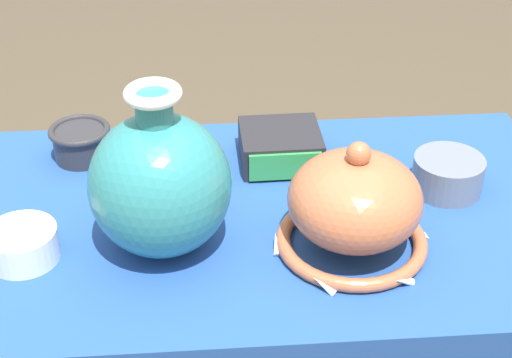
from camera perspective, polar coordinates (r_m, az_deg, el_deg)
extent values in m
cylinder|color=brown|center=(1.75, -15.87, -8.27)|extent=(0.04, 0.04, 0.67)
cylinder|color=brown|center=(1.80, 14.61, -6.80)|extent=(0.04, 0.04, 0.67)
cube|color=brown|center=(1.30, 0.29, -3.11)|extent=(1.03, 0.58, 0.03)
cube|color=#234C9E|center=(1.29, 0.29, -2.47)|extent=(1.05, 0.60, 0.01)
ellipsoid|color=teal|center=(1.17, -6.99, -0.45)|extent=(0.21, 0.21, 0.22)
cylinder|color=teal|center=(1.10, -7.43, 5.09)|extent=(0.05, 0.05, 0.05)
torus|color=white|center=(1.09, -7.52, 6.19)|extent=(0.08, 0.08, 0.02)
torus|color=#BC6642|center=(1.22, 6.96, -4.45)|extent=(0.23, 0.23, 0.02)
ellipsoid|color=#BC6642|center=(1.18, 7.20, -1.51)|extent=(0.20, 0.20, 0.14)
sphere|color=#BC6642|center=(1.13, 7.48, 1.82)|extent=(0.04, 0.04, 0.04)
cone|color=white|center=(1.25, 12.25, -4.13)|extent=(0.01, 0.04, 0.03)
cone|color=white|center=(1.31, 8.68, -1.61)|extent=(0.04, 0.03, 0.03)
cone|color=white|center=(1.29, 3.61, -1.85)|extent=(0.04, 0.03, 0.03)
cone|color=white|center=(1.21, 1.48, -4.74)|extent=(0.01, 0.04, 0.03)
cone|color=white|center=(1.13, 4.95, -7.73)|extent=(0.04, 0.03, 0.03)
cone|color=white|center=(1.16, 10.72, -7.33)|extent=(0.04, 0.03, 0.03)
cube|color=#232328|center=(1.41, 1.78, 2.39)|extent=(0.14, 0.13, 0.06)
cube|color=green|center=(1.35, 2.13, 0.91)|extent=(0.13, 0.01, 0.05)
cylinder|color=#2D2D33|center=(1.45, -12.61, 2.50)|extent=(0.10, 0.10, 0.06)
torus|color=#2D2D33|center=(1.44, -12.74, 3.47)|extent=(0.11, 0.11, 0.01)
cylinder|color=white|center=(1.23, -16.63, -4.58)|extent=(0.11, 0.11, 0.05)
cylinder|color=slate|center=(1.37, 13.77, 0.34)|extent=(0.12, 0.12, 0.06)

